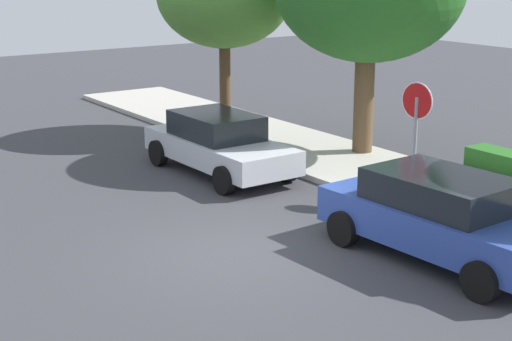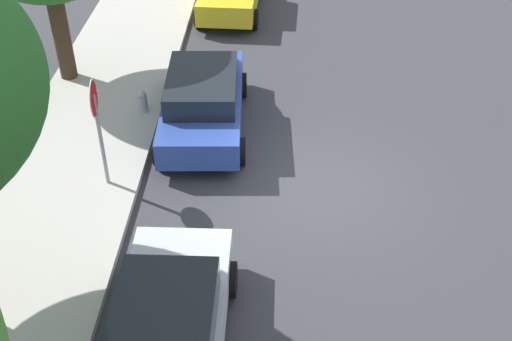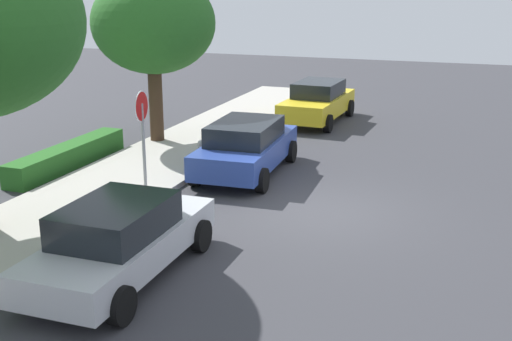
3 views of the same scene
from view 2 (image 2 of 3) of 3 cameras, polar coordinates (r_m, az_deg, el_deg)
name	(u,v)px [view 2 (image 2 of 3)]	position (r m, az deg, el deg)	size (l,w,h in m)	color
ground_plane	(317,187)	(13.79, 5.43, -1.50)	(60.00, 60.00, 0.00)	#38383D
sidewalk_curb	(68,178)	(14.47, -16.41, -0.64)	(32.00, 3.20, 0.14)	#B2ADA3
stop_sign	(97,117)	(13.09, -13.96, 4.61)	(0.76, 0.11, 2.58)	gray
parked_car_blue	(203,100)	(15.27, -4.73, 6.26)	(4.45, 2.19, 1.48)	#2D479E
parked_car_silver	(166,334)	(10.12, -7.98, -14.20)	(4.42, 1.95, 1.44)	silver
fire_hydrant	(143,103)	(16.13, -10.01, 5.91)	(0.30, 0.22, 0.72)	#A5A5A8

